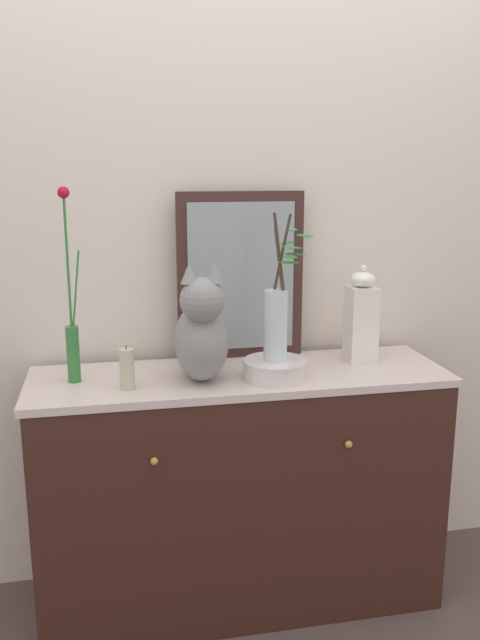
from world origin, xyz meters
The scene contains 10 objects.
ground_plane centered at (0.00, 0.00, 0.00)m, with size 6.00×6.00×0.00m, color brown.
wall_back centered at (0.00, 0.29, 1.30)m, with size 4.40×0.08×2.60m, color silver.
sideboard centered at (0.00, 0.00, 0.42)m, with size 1.38×0.44×0.84m.
mirror_leaning centered at (0.04, 0.19, 1.13)m, with size 0.44×0.03×0.58m.
cat_sitting centered at (-0.13, -0.05, 1.00)m, with size 0.19×0.47×0.39m.
vase_slim_green centered at (-0.53, 0.02, 1.02)m, with size 0.06×0.04×0.61m.
bowl_porcelain centered at (0.10, -0.07, 0.87)m, with size 0.21×0.21×0.06m, color silver.
vase_glass_clear centered at (0.10, -0.07, 1.04)m, with size 0.14×0.19×0.47m.
jar_lidded_porcelain centered at (0.44, 0.06, 0.99)m, with size 0.10×0.10×0.34m.
candle_pillar centered at (-0.37, -0.09, 0.90)m, with size 0.05×0.05×0.14m.
Camera 1 is at (-0.41, -2.03, 1.51)m, focal length 36.94 mm.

